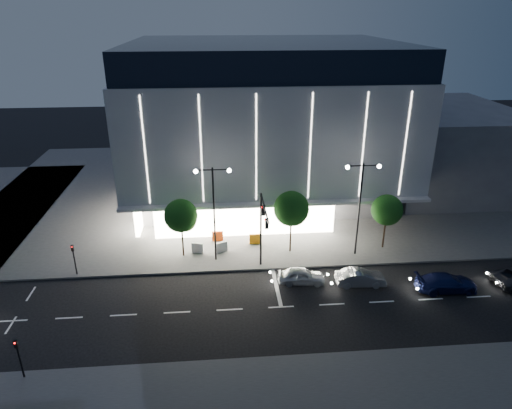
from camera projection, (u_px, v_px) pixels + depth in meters
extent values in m
plane|color=black|center=(254.00, 297.00, 36.53)|extent=(160.00, 160.00, 0.00)
cube|color=#474747|center=(277.00, 187.00, 58.85)|extent=(70.00, 40.00, 0.15)
cube|color=#4C4C51|center=(262.00, 173.00, 57.94)|extent=(28.00, 21.00, 4.00)
cube|color=#95959A|center=(264.00, 118.00, 53.14)|extent=(30.00, 25.00, 11.00)
cube|color=black|center=(265.00, 55.00, 50.37)|extent=(29.40, 24.50, 3.00)
cube|color=white|center=(245.00, 218.00, 45.53)|extent=(18.00, 0.40, 3.60)
cube|color=white|center=(143.00, 201.00, 49.54)|extent=(0.40, 10.00, 3.60)
cube|color=#95959A|center=(277.00, 202.00, 44.02)|extent=(30.00, 2.00, 0.30)
cube|color=white|center=(278.00, 148.00, 41.68)|extent=(24.00, 0.06, 10.00)
cube|color=#4C4C51|center=(440.00, 146.00, 58.54)|extent=(16.00, 20.00, 10.00)
cylinder|color=black|center=(261.00, 231.00, 39.62)|extent=(0.18, 0.18, 7.00)
cylinder|color=black|center=(265.00, 207.00, 35.58)|extent=(0.14, 5.80, 0.14)
cube|color=black|center=(264.00, 211.00, 36.46)|extent=(0.28, 0.18, 0.85)
cube|color=black|center=(267.00, 224.00, 34.26)|extent=(0.28, 0.18, 0.85)
sphere|color=#FF0C0C|center=(262.00, 207.00, 36.33)|extent=(0.14, 0.14, 0.14)
cylinder|color=black|center=(214.00, 216.00, 40.01)|extent=(0.16, 0.16, 9.00)
cylinder|color=black|center=(204.00, 170.00, 38.25)|extent=(1.40, 0.10, 0.10)
cylinder|color=black|center=(221.00, 170.00, 38.36)|extent=(1.40, 0.10, 0.10)
sphere|color=white|center=(196.00, 171.00, 38.24)|extent=(0.36, 0.36, 0.36)
sphere|color=white|center=(229.00, 170.00, 38.45)|extent=(0.36, 0.36, 0.36)
cylinder|color=black|center=(359.00, 211.00, 41.02)|extent=(0.16, 0.16, 9.00)
cylinder|color=black|center=(356.00, 166.00, 39.27)|extent=(1.40, 0.10, 0.10)
cylinder|color=black|center=(371.00, 165.00, 39.37)|extent=(1.40, 0.10, 0.10)
sphere|color=white|center=(348.00, 167.00, 39.25)|extent=(0.36, 0.36, 0.36)
sphere|color=white|center=(379.00, 166.00, 39.47)|extent=(0.36, 0.36, 0.36)
cylinder|color=black|center=(75.00, 260.00, 38.88)|extent=(0.12, 0.12, 3.00)
cube|color=black|center=(72.00, 248.00, 38.41)|extent=(0.22, 0.16, 0.55)
sphere|color=#FF0C0C|center=(72.00, 247.00, 38.25)|extent=(0.10, 0.10, 0.10)
cylinder|color=black|center=(20.00, 360.00, 27.90)|extent=(0.12, 0.12, 3.00)
cube|color=black|center=(16.00, 344.00, 27.43)|extent=(0.22, 0.16, 0.55)
sphere|color=#FF0C0C|center=(15.00, 343.00, 27.27)|extent=(0.10, 0.10, 0.10)
cylinder|color=black|center=(182.00, 239.00, 41.72)|extent=(0.16, 0.16, 3.78)
sphere|color=#15350E|center=(181.00, 216.00, 40.80)|extent=(3.02, 3.02, 3.02)
sphere|color=#15350E|center=(185.00, 220.00, 41.22)|extent=(2.16, 2.16, 2.16)
sphere|color=#15350E|center=(178.00, 220.00, 40.77)|extent=(1.94, 1.94, 1.94)
cylinder|color=black|center=(291.00, 233.00, 42.44)|extent=(0.16, 0.16, 4.06)
sphere|color=#15350E|center=(291.00, 209.00, 41.46)|extent=(3.25, 3.25, 3.25)
sphere|color=#15350E|center=(294.00, 213.00, 41.89)|extent=(2.32, 2.32, 2.32)
sphere|color=#15350E|center=(289.00, 213.00, 41.44)|extent=(2.09, 2.09, 2.09)
cylinder|color=black|center=(384.00, 231.00, 43.23)|extent=(0.16, 0.16, 3.64)
sphere|color=#15350E|center=(387.00, 210.00, 42.35)|extent=(2.91, 2.91, 2.91)
sphere|color=#15350E|center=(389.00, 214.00, 42.76)|extent=(2.08, 2.08, 2.08)
sphere|color=#15350E|center=(385.00, 214.00, 42.31)|extent=(1.87, 1.87, 1.87)
imported|color=#B4B7BC|center=(301.00, 276.00, 38.19)|extent=(4.08, 1.95, 1.35)
imported|color=#9B9DA2|center=(360.00, 278.00, 37.87)|extent=(4.19, 1.61, 1.36)
imported|color=#151C50|center=(446.00, 283.00, 37.14)|extent=(5.01, 2.13, 1.44)
cube|color=#D03D0B|center=(218.00, 236.00, 44.88)|extent=(1.10, 0.26, 1.00)
cube|color=silver|center=(198.00, 248.00, 42.68)|extent=(1.13, 0.53, 1.00)
cube|color=orange|center=(255.00, 239.00, 44.34)|extent=(1.10, 0.27, 1.00)
cube|color=#BCBCBC|center=(222.00, 247.00, 42.86)|extent=(1.11, 0.67, 1.00)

